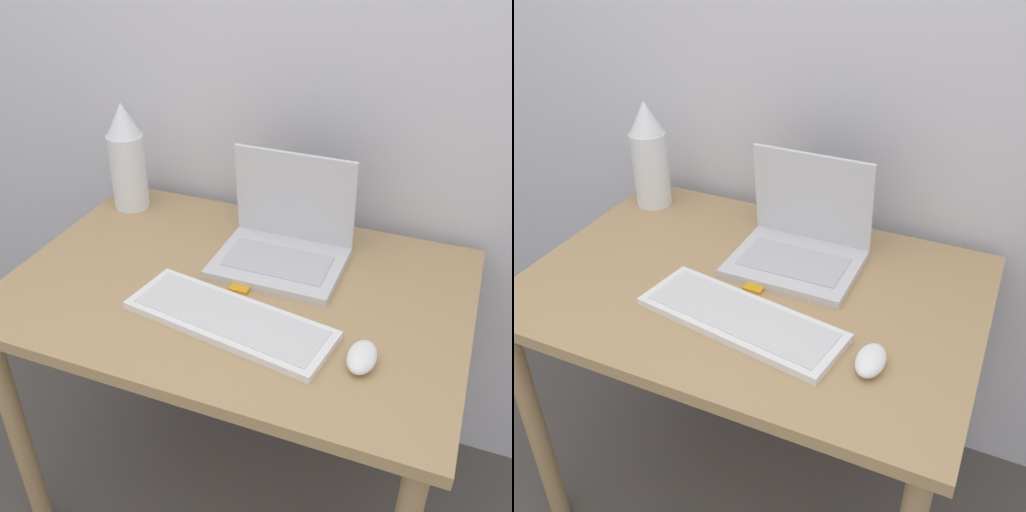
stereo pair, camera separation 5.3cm
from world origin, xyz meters
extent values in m
cube|color=silver|center=(0.00, 0.80, 1.25)|extent=(6.00, 0.05, 2.50)
cube|color=tan|center=(0.00, 0.37, 0.73)|extent=(1.06, 0.74, 0.03)
cylinder|color=tan|center=(-0.48, 0.06, 0.36)|extent=(0.05, 0.05, 0.72)
cylinder|color=tan|center=(-0.48, 0.68, 0.36)|extent=(0.05, 0.05, 0.72)
cylinder|color=tan|center=(0.48, 0.68, 0.36)|extent=(0.05, 0.05, 0.72)
cube|color=silver|center=(0.06, 0.48, 0.76)|extent=(0.31, 0.24, 0.02)
cube|color=#B7B7BC|center=(0.06, 0.47, 0.77)|extent=(0.25, 0.13, 0.00)
cube|color=silver|center=(0.06, 0.58, 0.89)|extent=(0.31, 0.03, 0.24)
cube|color=#0F1938|center=(0.06, 0.59, 0.89)|extent=(0.27, 0.02, 0.20)
cube|color=white|center=(0.04, 0.23, 0.75)|extent=(0.48, 0.23, 0.02)
cube|color=silver|center=(0.04, 0.23, 0.77)|extent=(0.44, 0.19, 0.00)
ellipsoid|color=white|center=(0.33, 0.21, 0.76)|extent=(0.06, 0.10, 0.04)
cylinder|color=white|center=(-0.44, 0.62, 0.85)|extent=(0.10, 0.10, 0.21)
cone|color=white|center=(-0.44, 0.62, 1.01)|extent=(0.09, 0.09, 0.09)
cube|color=orange|center=(0.01, 0.36, 0.75)|extent=(0.05, 0.05, 0.01)
camera|label=1|loc=(0.46, -0.68, 1.56)|focal=42.00mm
camera|label=2|loc=(0.51, -0.66, 1.56)|focal=42.00mm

